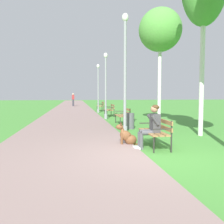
{
  "coord_description": "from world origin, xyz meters",
  "views": [
    {
      "loc": [
        -1.89,
        -5.83,
        1.55
      ],
      "look_at": [
        -0.56,
        3.06,
        0.9
      ],
      "focal_mm": 39.78,
      "sensor_mm": 36.0,
      "label": 1
    }
  ],
  "objects_px": {
    "park_bench_mid": "(124,114)",
    "litter_bin": "(130,121)",
    "park_bench_far": "(110,109)",
    "person_seated_on_near_bench": "(151,125)",
    "park_bench_furthest": "(101,105)",
    "dog_brown": "(127,137)",
    "lamp_post_far": "(98,88)",
    "park_bench_near": "(156,130)",
    "lamp_post_near": "(125,73)",
    "lamp_post_mid": "(106,85)",
    "pedestrian_distant": "(73,100)",
    "birch_tree_third": "(160,31)"
  },
  "relations": [
    {
      "from": "dog_brown",
      "to": "litter_bin",
      "type": "distance_m",
      "value": 3.56
    },
    {
      "from": "park_bench_mid",
      "to": "pedestrian_distant",
      "type": "relative_size",
      "value": 0.91
    },
    {
      "from": "litter_bin",
      "to": "park_bench_furthest",
      "type": "bearing_deg",
      "value": 90.27
    },
    {
      "from": "park_bench_near",
      "to": "park_bench_mid",
      "type": "distance_m",
      "value": 5.54
    },
    {
      "from": "park_bench_far",
      "to": "birch_tree_third",
      "type": "relative_size",
      "value": 0.26
    },
    {
      "from": "pedestrian_distant",
      "to": "person_seated_on_near_bench",
      "type": "bearing_deg",
      "value": -84.57
    },
    {
      "from": "birch_tree_third",
      "to": "pedestrian_distant",
      "type": "xyz_separation_m",
      "value": [
        -4.45,
        19.41,
        -3.86
      ]
    },
    {
      "from": "lamp_post_near",
      "to": "lamp_post_mid",
      "type": "distance_m",
      "value": 5.95
    },
    {
      "from": "park_bench_near",
      "to": "pedestrian_distant",
      "type": "distance_m",
      "value": 24.74
    },
    {
      "from": "person_seated_on_near_bench",
      "to": "dog_brown",
      "type": "xyz_separation_m",
      "value": [
        -0.57,
        0.56,
        -0.42
      ]
    },
    {
      "from": "lamp_post_mid",
      "to": "litter_bin",
      "type": "xyz_separation_m",
      "value": [
        0.53,
        -4.55,
        -1.76
      ]
    },
    {
      "from": "park_bench_far",
      "to": "lamp_post_mid",
      "type": "xyz_separation_m",
      "value": [
        -0.53,
        -1.91,
        1.6
      ]
    },
    {
      "from": "birch_tree_third",
      "to": "pedestrian_distant",
      "type": "relative_size",
      "value": 3.52
    },
    {
      "from": "park_bench_mid",
      "to": "park_bench_far",
      "type": "xyz_separation_m",
      "value": [
        -0.03,
        4.77,
        0.0
      ]
    },
    {
      "from": "lamp_post_far",
      "to": "birch_tree_third",
      "type": "bearing_deg",
      "value": -74.84
    },
    {
      "from": "park_bench_mid",
      "to": "park_bench_far",
      "type": "height_order",
      "value": "same"
    },
    {
      "from": "park_bench_near",
      "to": "litter_bin",
      "type": "height_order",
      "value": "park_bench_near"
    },
    {
      "from": "birch_tree_third",
      "to": "lamp_post_mid",
      "type": "bearing_deg",
      "value": 125.94
    },
    {
      "from": "park_bench_mid",
      "to": "pedestrian_distant",
      "type": "height_order",
      "value": "pedestrian_distant"
    },
    {
      "from": "park_bench_mid",
      "to": "litter_bin",
      "type": "bearing_deg",
      "value": -90.95
    },
    {
      "from": "lamp_post_mid",
      "to": "park_bench_furthest",
      "type": "bearing_deg",
      "value": 86.37
    },
    {
      "from": "litter_bin",
      "to": "pedestrian_distant",
      "type": "bearing_deg",
      "value": 97.28
    },
    {
      "from": "park_bench_far",
      "to": "lamp_post_near",
      "type": "distance_m",
      "value": 8.08
    },
    {
      "from": "park_bench_furthest",
      "to": "lamp_post_far",
      "type": "xyz_separation_m",
      "value": [
        -0.45,
        -2.22,
        1.56
      ]
    },
    {
      "from": "park_bench_mid",
      "to": "park_bench_furthest",
      "type": "height_order",
      "value": "same"
    },
    {
      "from": "lamp_post_mid",
      "to": "birch_tree_third",
      "type": "relative_size",
      "value": 0.7
    },
    {
      "from": "park_bench_far",
      "to": "person_seated_on_near_bench",
      "type": "relative_size",
      "value": 1.2
    },
    {
      "from": "park_bench_near",
      "to": "birch_tree_third",
      "type": "height_order",
      "value": "birch_tree_third"
    },
    {
      "from": "litter_bin",
      "to": "lamp_post_far",
      "type": "bearing_deg",
      "value": 92.96
    },
    {
      "from": "park_bench_far",
      "to": "lamp_post_mid",
      "type": "distance_m",
      "value": 2.55
    },
    {
      "from": "park_bench_far",
      "to": "park_bench_furthest",
      "type": "bearing_deg",
      "value": 90.58
    },
    {
      "from": "lamp_post_near",
      "to": "birch_tree_third",
      "type": "distance_m",
      "value": 4.27
    },
    {
      "from": "person_seated_on_near_bench",
      "to": "litter_bin",
      "type": "distance_m",
      "value": 4.04
    },
    {
      "from": "park_bench_far",
      "to": "birch_tree_third",
      "type": "distance_m",
      "value": 6.86
    },
    {
      "from": "park_bench_far",
      "to": "lamp_post_near",
      "type": "bearing_deg",
      "value": -93.86
    },
    {
      "from": "lamp_post_mid",
      "to": "birch_tree_third",
      "type": "bearing_deg",
      "value": -54.06
    },
    {
      "from": "park_bench_furthest",
      "to": "person_seated_on_near_bench",
      "type": "distance_m",
      "value": 16.08
    },
    {
      "from": "person_seated_on_near_bench",
      "to": "lamp_post_far",
      "type": "bearing_deg",
      "value": 90.87
    },
    {
      "from": "park_bench_mid",
      "to": "birch_tree_third",
      "type": "bearing_deg",
      "value": -11.28
    },
    {
      "from": "person_seated_on_near_bench",
      "to": "lamp_post_mid",
      "type": "xyz_separation_m",
      "value": [
        -0.24,
        8.56,
        1.43
      ]
    },
    {
      "from": "park_bench_mid",
      "to": "lamp_post_mid",
      "type": "bearing_deg",
      "value": 101.09
    },
    {
      "from": "park_bench_furthest",
      "to": "litter_bin",
      "type": "bearing_deg",
      "value": -89.73
    },
    {
      "from": "litter_bin",
      "to": "pedestrian_distant",
      "type": "relative_size",
      "value": 0.42
    },
    {
      "from": "park_bench_far",
      "to": "pedestrian_distant",
      "type": "bearing_deg",
      "value": 100.51
    },
    {
      "from": "park_bench_furthest",
      "to": "person_seated_on_near_bench",
      "type": "relative_size",
      "value": 1.2
    },
    {
      "from": "dog_brown",
      "to": "person_seated_on_near_bench",
      "type": "bearing_deg",
      "value": -44.63
    },
    {
      "from": "person_seated_on_near_bench",
      "to": "litter_bin",
      "type": "xyz_separation_m",
      "value": [
        0.3,
        4.01,
        -0.33
      ]
    },
    {
      "from": "park_bench_near",
      "to": "dog_brown",
      "type": "xyz_separation_m",
      "value": [
        -0.77,
        0.41,
        -0.25
      ]
    },
    {
      "from": "park_bench_near",
      "to": "lamp_post_far",
      "type": "distance_m",
      "value": 13.8
    },
    {
      "from": "park_bench_far",
      "to": "pedestrian_distant",
      "type": "xyz_separation_m",
      "value": [
        -2.65,
        14.29,
        0.33
      ]
    }
  ]
}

